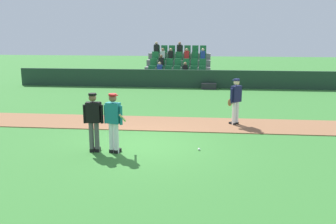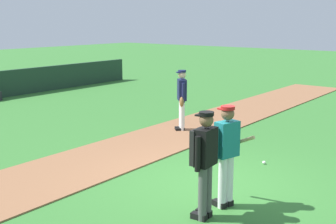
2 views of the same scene
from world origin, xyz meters
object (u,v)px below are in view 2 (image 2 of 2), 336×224
at_px(batter_teal_jersey, 227,152).
at_px(runner_navy_jersey, 182,98).
at_px(baseball, 264,162).
at_px(umpire_home_plate, 204,159).

bearing_deg(batter_teal_jersey, runner_navy_jersey, 44.47).
xyz_separation_m(runner_navy_jersey, baseball, (-1.27, -3.21, -0.93)).
relative_size(umpire_home_plate, runner_navy_jersey, 1.00).
relative_size(batter_teal_jersey, umpire_home_plate, 1.00).
bearing_deg(baseball, umpire_home_plate, -172.19).
relative_size(runner_navy_jersey, baseball, 23.78).
relative_size(batter_teal_jersey, baseball, 23.78).
height_order(batter_teal_jersey, runner_navy_jersey, same).
bearing_deg(runner_navy_jersey, batter_teal_jersey, -135.53).
bearing_deg(umpire_home_plate, runner_navy_jersey, 39.85).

